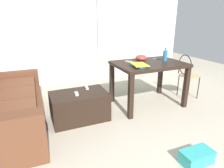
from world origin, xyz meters
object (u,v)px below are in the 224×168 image
at_px(couch, 7,107).
at_px(tv_remote_primary, 77,94).
at_px(coffee_table, 79,106).
at_px(tv_remote_secondary, 87,88).
at_px(tv_remote_on_table, 130,62).
at_px(scissors, 156,59).
at_px(craft_table, 149,69).
at_px(bottle_near, 165,56).
at_px(book_stack, 139,65).
at_px(shoebox, 197,157).
at_px(bowl, 141,58).
at_px(wire_chair, 187,71).

relative_size(couch, tv_remote_primary, 13.27).
xyz_separation_m(couch, coffee_table, (0.97, -0.14, -0.10)).
height_order(coffee_table, tv_remote_secondary, tv_remote_secondary).
relative_size(tv_remote_on_table, scissors, 1.44).
distance_m(craft_table, bottle_near, 0.38).
relative_size(book_stack, shoebox, 0.92).
bearing_deg(tv_remote_primary, book_stack, 2.92).
bearing_deg(craft_table, bottle_near, -0.48).
bearing_deg(bowl, shoebox, -99.79).
bearing_deg(shoebox, bowl, 80.21).
xyz_separation_m(bowl, tv_remote_on_table, (-0.24, -0.03, -0.04)).
relative_size(book_stack, tv_remote_on_table, 1.95).
height_order(craft_table, book_stack, book_stack).
bearing_deg(scissors, couch, -177.44).
bearing_deg(shoebox, wire_chair, 51.34).
xyz_separation_m(bottle_near, book_stack, (-0.60, -0.16, -0.07)).
relative_size(bottle_near, shoebox, 0.65).
height_order(craft_table, scissors, scissors).
xyz_separation_m(coffee_table, bowl, (1.18, 0.23, 0.59)).
bearing_deg(craft_table, book_stack, -150.24).
bearing_deg(tv_remote_on_table, bottle_near, -35.57).
bearing_deg(bottle_near, bowl, 155.81).
xyz_separation_m(craft_table, tv_remote_on_table, (-0.29, 0.13, 0.12)).
relative_size(book_stack, tv_remote_primary, 2.25).
bearing_deg(wire_chair, tv_remote_on_table, 171.97).
height_order(tv_remote_primary, shoebox, tv_remote_primary).
xyz_separation_m(book_stack, shoebox, (-0.06, -1.33, -0.70)).
distance_m(craft_table, tv_remote_primary, 1.30).
height_order(bowl, tv_remote_on_table, bowl).
xyz_separation_m(wire_chair, bottle_near, (-0.52, 0.02, 0.33)).
xyz_separation_m(scissors, tv_remote_primary, (-1.55, -0.29, -0.32)).
bearing_deg(book_stack, shoebox, -92.47).
distance_m(couch, coffee_table, 0.98).
bearing_deg(couch, tv_remote_secondary, 0.08).
height_order(bowl, book_stack, bowl).
bearing_deg(scissors, tv_remote_primary, -169.46).
xyz_separation_m(bowl, book_stack, (-0.23, -0.33, -0.03)).
relative_size(wire_chair, scissors, 7.19).
height_order(book_stack, shoebox, book_stack).
distance_m(craft_table, wire_chair, 0.84).
height_order(couch, bowl, bowl).
distance_m(wire_chair, shoebox, 1.93).
relative_size(bowl, scissors, 1.72).
bearing_deg(book_stack, coffee_table, 174.03).
xyz_separation_m(couch, tv_remote_secondary, (1.13, 0.00, 0.12)).
height_order(tv_remote_secondary, shoebox, tv_remote_secondary).
relative_size(coffee_table, scissors, 7.12).
relative_size(couch, craft_table, 1.67).
xyz_separation_m(bowl, tv_remote_primary, (-1.22, -0.27, -0.37)).
height_order(couch, tv_remote_secondary, couch).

